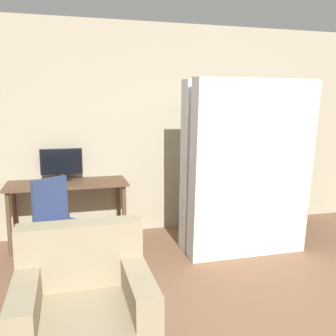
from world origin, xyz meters
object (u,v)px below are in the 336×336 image
Objects in this scene: armchair at (84,312)px; mattress_far at (239,166)px; bookshelf at (274,159)px; mattress_near at (252,170)px; office_chair at (61,235)px; monitor at (62,164)px.

mattress_far is at bearing 40.65° from armchair.
bookshelf is 1.43m from mattress_near.
mattress_near reaches higher than office_chair.
bookshelf is 1.20m from mattress_far.
armchair is (-1.85, -1.59, -0.65)m from mattress_far.
monitor reaches higher than office_chair.
mattress_near is at bearing -28.39° from monitor.
office_chair is 0.49× the size of mattress_near.
monitor is 2.91m from bookshelf.
mattress_far is (-0.92, -0.77, 0.06)m from bookshelf.
mattress_near is (1.99, -1.07, 0.02)m from monitor.
bookshelf is (2.91, 0.02, -0.05)m from monitor.
monitor reaches higher than armchair.
monitor is 0.27× the size of bookshelf.
monitor is 0.52× the size of office_chair.
bookshelf is (2.93, 0.99, 0.52)m from office_chair.
office_chair is 0.52× the size of bookshelf.
mattress_near is 2.28× the size of armchair.
mattress_near is 0.32m from mattress_far.
bookshelf is 2.14× the size of armchair.
mattress_far is (0.00, 0.32, -0.00)m from mattress_near.
mattress_far is 2.53m from armchair.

